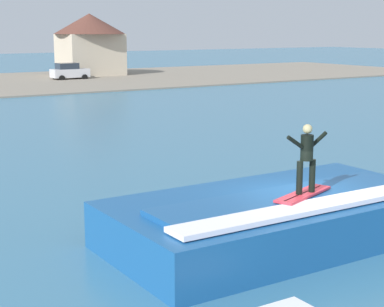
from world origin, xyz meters
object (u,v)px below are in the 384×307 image
(surfer, at_px, (307,155))
(car_far_shore, at_px, (69,71))
(surfboard, at_px, (303,194))
(wave_crest, at_px, (277,218))
(house_gabled_white, at_px, (90,41))

(surfer, xyz_separation_m, car_far_shore, (14.93, 53.41, -1.45))
(surfboard, relative_size, surfer, 1.23)
(wave_crest, xyz_separation_m, surfer, (0.34, -0.68, 1.76))
(surfer, distance_m, house_gabled_white, 60.83)
(car_far_shore, bearing_deg, surfboard, -105.67)
(surfboard, bearing_deg, car_far_shore, 74.33)
(house_gabled_white, bearing_deg, surfer, -108.47)
(surfboard, distance_m, surfer, 1.02)
(wave_crest, relative_size, surfer, 5.02)
(wave_crest, xyz_separation_m, surfboard, (0.30, -0.65, 0.74))
(surfboard, distance_m, car_far_shore, 55.44)
(house_gabled_white, bearing_deg, surfboard, -108.52)
(surfboard, height_order, house_gabled_white, house_gabled_white)
(surfer, relative_size, house_gabled_white, 0.21)
(surfer, xyz_separation_m, house_gabled_white, (19.27, 57.67, 1.70))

